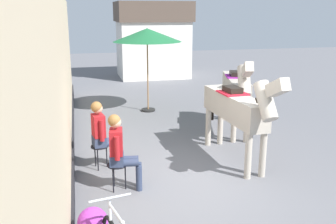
{
  "coord_description": "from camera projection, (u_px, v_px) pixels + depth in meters",
  "views": [
    {
      "loc": [
        -2.2,
        -6.22,
        3.09
      ],
      "look_at": [
        -0.4,
        1.2,
        1.05
      ],
      "focal_mm": 40.6,
      "sensor_mm": 36.0,
      "label": 1
    }
  ],
  "objects": [
    {
      "name": "distant_cottage",
      "position": [
        153.0,
        39.0,
        17.99
      ],
      "size": [
        3.4,
        2.6,
        3.5
      ],
      "color": "silver",
      "rests_on": "ground_plane"
    },
    {
      "name": "seated_visitor_far",
      "position": [
        102.0,
        131.0,
        7.54
      ],
      "size": [
        0.61,
        0.48,
        1.39
      ],
      "color": "black",
      "rests_on": "ground_plane"
    },
    {
      "name": "saddled_horse_far",
      "position": [
        236.0,
        88.0,
        9.76
      ],
      "size": [
        1.06,
        2.93,
        2.06
      ],
      "color": "#B2A899",
      "rests_on": "ground_plane"
    },
    {
      "name": "saddled_horse_near",
      "position": [
        237.0,
        108.0,
        7.78
      ],
      "size": [
        0.56,
        3.0,
        2.06
      ],
      "color": "#B2A899",
      "rests_on": "ground_plane"
    },
    {
      "name": "seated_visitor_near",
      "position": [
        120.0,
        148.0,
        6.61
      ],
      "size": [
        0.61,
        0.49,
        1.39
      ],
      "color": "black",
      "rests_on": "ground_plane"
    },
    {
      "name": "pub_facade_wall",
      "position": [
        60.0,
        91.0,
        7.58
      ],
      "size": [
        0.34,
        14.0,
        3.4
      ],
      "color": "#CCB793",
      "rests_on": "ground_plane"
    },
    {
      "name": "cafe_parasol",
      "position": [
        147.0,
        36.0,
        11.5
      ],
      "size": [
        2.1,
        2.1,
        2.58
      ],
      "color": "black",
      "rests_on": "ground_plane"
    },
    {
      "name": "ground_plane",
      "position": [
        167.0,
        132.0,
        9.96
      ],
      "size": [
        40.0,
        40.0,
        0.0
      ],
      "primitive_type": "plane",
      "color": "slate"
    }
  ]
}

